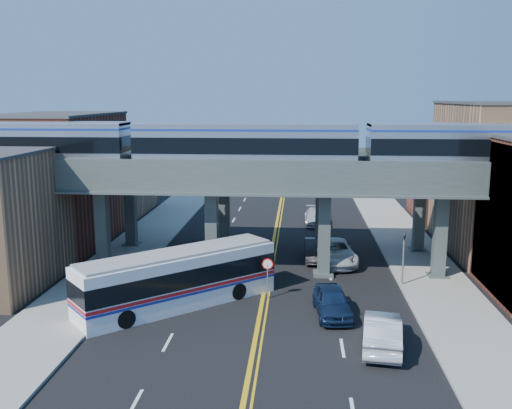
# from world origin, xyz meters

# --- Properties ---
(ground) EXTENTS (120.00, 120.00, 0.00)m
(ground) POSITION_xyz_m (0.00, 0.00, 0.00)
(ground) COLOR black
(ground) RESTS_ON ground
(sidewalk_west) EXTENTS (5.00, 70.00, 0.16)m
(sidewalk_west) POSITION_xyz_m (-11.50, 10.00, 0.08)
(sidewalk_west) COLOR gray
(sidewalk_west) RESTS_ON ground
(sidewalk_east) EXTENTS (5.00, 70.00, 0.16)m
(sidewalk_east) POSITION_xyz_m (11.50, 10.00, 0.08)
(sidewalk_east) COLOR gray
(sidewalk_east) RESTS_ON ground
(building_west_b) EXTENTS (8.00, 14.00, 11.00)m
(building_west_b) POSITION_xyz_m (-18.50, 16.00, 5.50)
(building_west_b) COLOR brown
(building_west_b) RESTS_ON ground
(building_west_c) EXTENTS (8.00, 10.00, 8.00)m
(building_west_c) POSITION_xyz_m (-18.50, 29.00, 4.00)
(building_west_c) COLOR #A47A55
(building_west_c) RESTS_ON ground
(building_east_b) EXTENTS (8.00, 14.00, 12.00)m
(building_east_b) POSITION_xyz_m (18.50, 16.00, 6.00)
(building_east_b) COLOR #A47A55
(building_east_b) RESTS_ON ground
(building_east_c) EXTENTS (8.00, 10.00, 9.00)m
(building_east_c) POSITION_xyz_m (18.50, 29.00, 4.50)
(building_east_c) COLOR brown
(building_east_c) RESTS_ON ground
(mural_panel) EXTENTS (0.10, 9.50, 9.50)m
(mural_panel) POSITION_xyz_m (14.55, 4.00, 4.75)
(mural_panel) COLOR teal
(mural_panel) RESTS_ON ground
(elevated_viaduct_near) EXTENTS (52.00, 3.60, 7.40)m
(elevated_viaduct_near) POSITION_xyz_m (0.00, 8.00, 6.47)
(elevated_viaduct_near) COLOR #45504D
(elevated_viaduct_near) RESTS_ON ground
(elevated_viaduct_far) EXTENTS (52.00, 3.60, 7.40)m
(elevated_viaduct_far) POSITION_xyz_m (0.00, 15.00, 6.47)
(elevated_viaduct_far) COLOR #45504D
(elevated_viaduct_far) RESTS_ON ground
(transit_train) EXTENTS (47.37, 2.97, 3.46)m
(transit_train) POSITION_xyz_m (-1.57, 8.00, 9.27)
(transit_train) COLOR black
(transit_train) RESTS_ON elevated_viaduct_near
(stop_sign) EXTENTS (0.76, 0.09, 2.63)m
(stop_sign) POSITION_xyz_m (0.30, 3.00, 1.76)
(stop_sign) COLOR slate
(stop_sign) RESTS_ON ground
(traffic_signal) EXTENTS (0.15, 0.18, 4.10)m
(traffic_signal) POSITION_xyz_m (9.20, 6.00, 2.30)
(traffic_signal) COLOR slate
(traffic_signal) RESTS_ON ground
(transit_bus) EXTENTS (11.36, 10.46, 3.26)m
(transit_bus) POSITION_xyz_m (-5.03, 1.30, 1.68)
(transit_bus) COLOR white
(transit_bus) RESTS_ON ground
(car_lane_a) EXTENTS (2.41, 5.02, 1.65)m
(car_lane_a) POSITION_xyz_m (4.21, 0.46, 0.83)
(car_lane_a) COLOR #101F3E
(car_lane_a) RESTS_ON ground
(car_lane_b) EXTENTS (1.72, 4.80, 1.58)m
(car_lane_b) POSITION_xyz_m (3.56, 11.99, 0.79)
(car_lane_b) COLOR #2D2D2F
(car_lane_b) RESTS_ON ground
(car_lane_c) EXTENTS (3.68, 6.67, 1.77)m
(car_lane_c) POSITION_xyz_m (4.91, 11.17, 0.88)
(car_lane_c) COLOR silver
(car_lane_c) RESTS_ON ground
(car_lane_d) EXTENTS (2.21, 5.28, 1.52)m
(car_lane_d) POSITION_xyz_m (3.92, 24.80, 0.76)
(car_lane_d) COLOR silver
(car_lane_d) RESTS_ON ground
(car_parked_curb) EXTENTS (2.52, 5.46, 1.74)m
(car_parked_curb) POSITION_xyz_m (6.50, -3.77, 0.87)
(car_parked_curb) COLOR silver
(car_parked_curb) RESTS_ON ground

